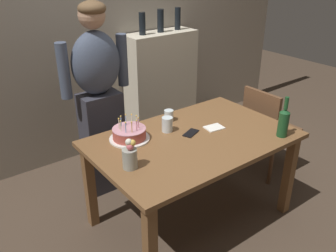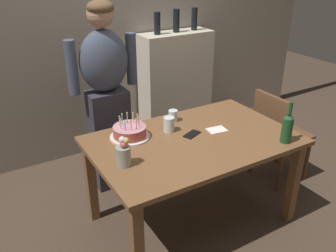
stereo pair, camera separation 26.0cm
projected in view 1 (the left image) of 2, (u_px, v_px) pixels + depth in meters
The scene contains 13 objects.
ground_plane at pixel (191, 216), 2.98m from camera, with size 10.00×10.00×0.00m, color #47382B.
back_wall at pixel (93, 29), 3.53m from camera, with size 5.20×0.10×2.60m, color #9E9384.
dining_table at pixel (193, 149), 2.70m from camera, with size 1.50×0.96×0.74m.
birthday_cake at pixel (129, 134), 2.61m from camera, with size 0.30×0.30×0.18m.
water_glass_near at pixel (169, 116), 2.90m from camera, with size 0.08×0.08×0.09m, color silver.
water_glass_far at pixel (167, 124), 2.73m from camera, with size 0.08×0.08×0.11m, color silver.
wine_bottle at pixel (284, 122), 2.63m from camera, with size 0.08×0.08×0.31m.
cell_phone at pixel (191, 133), 2.71m from camera, with size 0.14×0.07×0.01m, color black.
napkin_stack at pixel (214, 128), 2.80m from camera, with size 0.14×0.11×0.01m, color white.
flower_vase at pixel (130, 155), 2.25m from camera, with size 0.10×0.10×0.21m.
person_man_bearded at pixel (99, 99), 3.00m from camera, with size 0.61×0.27×1.66m.
dining_chair at pixel (266, 125), 3.36m from camera, with size 0.42×0.42×0.87m.
shelf_cabinet at pixel (161, 87), 4.03m from camera, with size 0.80×0.30×1.46m.
Camera 1 is at (-1.57, -1.77, 1.97)m, focal length 38.28 mm.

